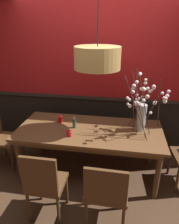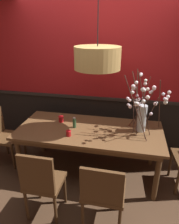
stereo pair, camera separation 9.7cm
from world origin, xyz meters
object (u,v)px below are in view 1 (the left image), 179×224
Objects in this scene: dining_table at (90,134)px; candle_holder_nearer_edge at (60,119)px; pendant_lamp at (97,58)px; chair_near_side_right at (106,191)px; vase_with_blossoms at (142,110)px; chair_near_side_left at (44,183)px; candle_holder_nearer_center at (69,134)px; condiment_bottle at (74,123)px; chair_far_side_right at (115,118)px; chair_head_west_end at (1,136)px; chair_far_side_left at (79,118)px.

dining_table is 0.51m from candle_holder_nearer_edge.
pendant_lamp is (0.09, 0.03, 1.08)m from dining_table.
vase_with_blossoms reaches higher than chair_near_side_right.
chair_near_side_left is at bearing -111.68° from dining_table.
vase_with_blossoms reaches higher than dining_table.
candle_holder_nearer_center is 0.26m from condiment_bottle.
chair_far_side_right is at bearing 69.38° from dining_table.
candle_holder_nearer_center is 0.84× the size of candle_holder_nearer_edge.
chair_near_side_right is 5.52× the size of condiment_bottle.
chair_head_west_end is 1.24m from candle_holder_nearer_center.
chair_head_west_end is at bearing -170.97° from candle_holder_nearer_edge.
condiment_bottle is (0.13, 0.91, 0.31)m from chair_near_side_left.
dining_table is 2.40× the size of vase_with_blossoms.
candle_holder_nearer_center is (0.11, -1.10, 0.29)m from chair_far_side_left.
candle_holder_nearer_center is (-0.95, -0.34, -0.26)m from vase_with_blossoms.
chair_far_side_right reaches higher than candle_holder_nearer_center.
vase_with_blossoms reaches higher than chair_head_west_end.
pendant_lamp is (0.44, -0.82, 1.24)m from chair_far_side_left.
chair_far_side_right is at bearing 57.36° from condiment_bottle.
chair_far_side_right is 0.68m from chair_far_side_left.
chair_far_side_left is at bearing 118.16° from pendant_lamp.
condiment_bottle reaches higher than chair_near_side_right.
chair_near_side_left is 1.09m from candle_holder_nearer_edge.
dining_table is 2.12× the size of chair_far_side_right.
chair_head_west_end is 2.21m from vase_with_blossoms.
vase_with_blossoms is at bearing 42.91° from chair_near_side_left.
chair_head_west_end is 11.26× the size of candle_holder_nearer_center.
chair_near_side_right reaches higher than candle_holder_nearer_center.
dining_table is 0.27m from condiment_bottle.
condiment_bottle reaches higher than chair_far_side_left.
chair_far_side_right is 1.97m from chair_head_west_end.
chair_near_side_left is 0.97m from condiment_bottle.
chair_near_side_right is 1.02× the size of vase_with_blossoms.
chair_near_side_left is 1.39m from chair_head_west_end.
chair_near_side_left reaches higher than condiment_bottle.
chair_far_side_right reaches higher than chair_near_side_left.
chair_far_side_left is (-0.35, 0.85, -0.17)m from dining_table.
chair_near_side_right is 10.87× the size of candle_holder_nearer_center.
candle_holder_nearer_edge is at bearing 9.03° from chair_head_west_end.
chair_far_side_left is at bearing 111.33° from chair_near_side_right.
chair_far_side_right is 0.73× the size of pendant_lamp.
chair_far_side_right is at bearing 68.84° from chair_near_side_left.
condiment_bottle is at bearing -177.28° from pendant_lamp.
chair_far_side_left reaches higher than candle_holder_nearer_center.
chair_far_side_right is 1.08× the size of chair_head_west_end.
chair_near_side_right is 9.17× the size of candle_holder_nearer_edge.
chair_near_side_right is at bearing -90.04° from chair_far_side_right.
condiment_bottle is at bearing 176.77° from dining_table.
vase_with_blossoms is 10.71× the size of candle_holder_nearer_center.
pendant_lamp is at bearing 104.57° from chair_near_side_right.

